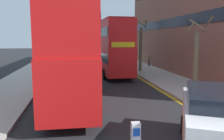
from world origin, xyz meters
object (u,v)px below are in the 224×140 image
at_px(taxi_minivan, 214,123).
at_px(pedestrian_far, 149,60).
at_px(double_decker_bus_away, 73,52).
at_px(double_decker_bus_oncoming, 110,46).

height_order(taxi_minivan, pedestrian_far, taxi_minivan).
relative_size(double_decker_bus_away, taxi_minivan, 2.12).
relative_size(double_decker_bus_oncoming, taxi_minivan, 2.12).
bearing_deg(double_decker_bus_oncoming, taxi_minivan, -87.70).
distance_m(double_decker_bus_oncoming, taxi_minivan, 17.44).
xyz_separation_m(taxi_minivan, pedestrian_far, (5.38, 22.38, -0.08)).
height_order(double_decker_bus_away, double_decker_bus_oncoming, same).
relative_size(double_decker_bus_away, pedestrian_far, 6.71).
bearing_deg(pedestrian_far, taxi_minivan, -103.52).
bearing_deg(double_decker_bus_away, double_decker_bus_oncoming, 69.10).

